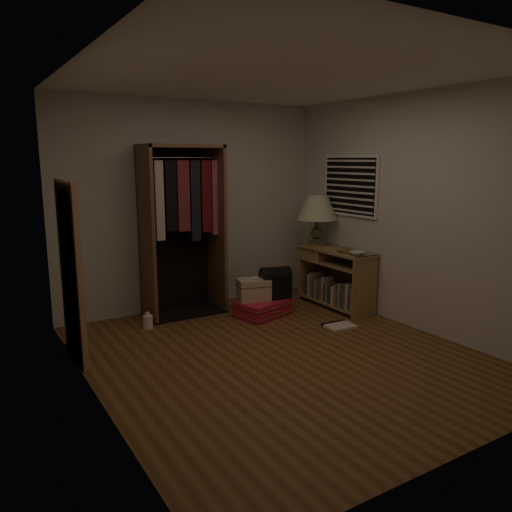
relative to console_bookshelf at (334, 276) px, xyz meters
name	(u,v)px	position (x,y,z in m)	size (l,w,h in m)	color
ground	(281,355)	(-1.54, -1.04, -0.39)	(4.00, 4.00, 0.00)	brown
room_walls	(286,201)	(-1.46, -1.00, 1.11)	(3.52, 4.02, 2.60)	beige
console_bookshelf	(334,276)	(0.00, 0.00, 0.00)	(0.42, 1.12, 0.75)	olive
open_wardrobe	(184,215)	(-1.76, 0.73, 0.83)	(1.00, 0.50, 2.05)	brown
floor_mirror	(71,271)	(-3.24, -0.04, 0.46)	(0.06, 0.80, 1.70)	tan
pink_suitcase	(263,308)	(-1.02, 0.11, -0.30)	(0.73, 0.60, 0.19)	red
train_case	(254,289)	(-1.10, 0.19, -0.07)	(0.44, 0.35, 0.28)	#BCAA8F
black_bag	(275,282)	(-0.82, 0.13, 0.00)	(0.40, 0.30, 0.39)	black
table_lamp	(318,209)	(0.00, 0.37, 0.84)	(0.54, 0.54, 0.66)	#454F26
brass_tray	(349,252)	(0.00, -0.26, 0.36)	(0.35, 0.35, 0.02)	olive
ceramic_bowl	(357,253)	(-0.05, -0.47, 0.38)	(0.18, 0.18, 0.05)	#A8C9A7
white_jug	(148,322)	(-2.37, 0.39, -0.31)	(0.13, 0.13, 0.19)	white
floor_book	(338,325)	(-0.49, -0.69, -0.38)	(0.35, 0.29, 0.03)	beige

